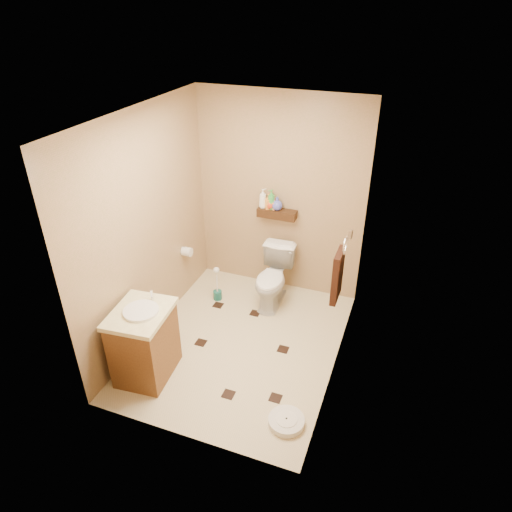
% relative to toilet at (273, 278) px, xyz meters
% --- Properties ---
extents(ground, '(2.50, 2.50, 0.00)m').
position_rel_toilet_xyz_m(ground, '(-0.08, -0.83, -0.34)').
color(ground, beige).
rests_on(ground, ground).
extents(wall_back, '(2.00, 0.04, 2.40)m').
position_rel_toilet_xyz_m(wall_back, '(-0.08, 0.42, 0.86)').
color(wall_back, tan).
rests_on(wall_back, ground).
extents(wall_front, '(2.00, 0.04, 2.40)m').
position_rel_toilet_xyz_m(wall_front, '(-0.08, -2.08, 0.86)').
color(wall_front, tan).
rests_on(wall_front, ground).
extents(wall_left, '(0.04, 2.50, 2.40)m').
position_rel_toilet_xyz_m(wall_left, '(-1.08, -0.83, 0.86)').
color(wall_left, tan).
rests_on(wall_left, ground).
extents(wall_right, '(0.04, 2.50, 2.40)m').
position_rel_toilet_xyz_m(wall_right, '(0.92, -0.83, 0.86)').
color(wall_right, tan).
rests_on(wall_right, ground).
extents(ceiling, '(2.00, 2.50, 0.02)m').
position_rel_toilet_xyz_m(ceiling, '(-0.08, -0.83, 2.06)').
color(ceiling, silver).
rests_on(ceiling, wall_back).
extents(wall_shelf, '(0.46, 0.14, 0.10)m').
position_rel_toilet_xyz_m(wall_shelf, '(-0.08, 0.34, 0.68)').
color(wall_shelf, '#3D2010').
rests_on(wall_shelf, wall_back).
extents(floor_accents, '(1.21, 1.36, 0.01)m').
position_rel_toilet_xyz_m(floor_accents, '(-0.04, -0.88, -0.34)').
color(floor_accents, black).
rests_on(floor_accents, ground).
extents(toilet, '(0.41, 0.69, 0.69)m').
position_rel_toilet_xyz_m(toilet, '(0.00, 0.00, 0.00)').
color(toilet, white).
rests_on(toilet, ground).
extents(vanity, '(0.56, 0.65, 0.86)m').
position_rel_toilet_xyz_m(vanity, '(-0.78, -1.54, 0.04)').
color(vanity, brown).
rests_on(vanity, ground).
extents(bathroom_scale, '(0.32, 0.32, 0.06)m').
position_rel_toilet_xyz_m(bathroom_scale, '(0.68, -1.66, -0.31)').
color(bathroom_scale, white).
rests_on(bathroom_scale, ground).
extents(toilet_brush, '(0.10, 0.10, 0.45)m').
position_rel_toilet_xyz_m(toilet_brush, '(-0.65, -0.17, -0.19)').
color(toilet_brush, '#175D56').
rests_on(toilet_brush, ground).
extents(towel_ring, '(0.12, 0.30, 0.76)m').
position_rel_toilet_xyz_m(towel_ring, '(0.84, -0.58, 0.60)').
color(towel_ring, silver).
rests_on(towel_ring, wall_right).
extents(toilet_paper, '(0.12, 0.11, 0.12)m').
position_rel_toilet_xyz_m(toilet_paper, '(-1.02, -0.18, 0.26)').
color(toilet_paper, white).
rests_on(toilet_paper, wall_left).
extents(bottle_a, '(0.13, 0.13, 0.23)m').
position_rel_toilet_xyz_m(bottle_a, '(-0.25, 0.34, 0.84)').
color(bottle_a, white).
rests_on(bottle_a, wall_shelf).
extents(bottle_b, '(0.12, 0.12, 0.18)m').
position_rel_toilet_xyz_m(bottle_b, '(-0.18, 0.34, 0.82)').
color(bottle_b, orange).
rests_on(bottle_b, wall_shelf).
extents(bottle_c, '(0.15, 0.15, 0.15)m').
position_rel_toilet_xyz_m(bottle_c, '(-0.16, 0.34, 0.80)').
color(bottle_c, red).
rests_on(bottle_c, wall_shelf).
extents(bottle_d, '(0.13, 0.13, 0.24)m').
position_rel_toilet_xyz_m(bottle_d, '(-0.15, 0.34, 0.84)').
color(bottle_d, green).
rests_on(bottle_d, wall_shelf).
extents(bottle_e, '(0.09, 0.09, 0.14)m').
position_rel_toilet_xyz_m(bottle_e, '(-0.11, 0.34, 0.80)').
color(bottle_e, '#FC8F54').
rests_on(bottle_e, wall_shelf).
extents(bottle_f, '(0.17, 0.17, 0.16)m').
position_rel_toilet_xyz_m(bottle_f, '(-0.08, 0.34, 0.81)').
color(bottle_f, '#4A54BB').
rests_on(bottle_f, wall_shelf).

